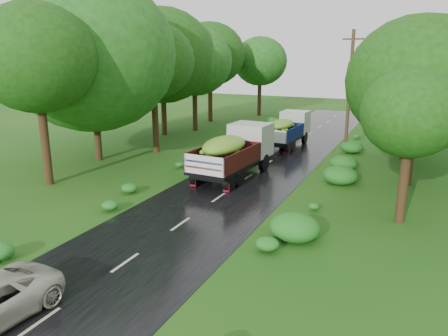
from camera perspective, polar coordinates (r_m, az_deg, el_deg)
The scene contains 9 objects.
ground at distance 16.65m, azimuth -12.78°, elevation -12.00°, with size 120.00×120.00×0.00m, color #124A0F.
road at distance 20.45m, azimuth -4.30°, elevation -6.35°, with size 6.50×80.00×0.02m, color black.
road_lines at distance 21.27m, azimuth -3.01°, elevation -5.43°, with size 0.12×69.60×0.00m.
truck_near at distance 26.48m, azimuth 1.56°, elevation 2.43°, with size 2.92×7.16×2.95m.
truck_far at distance 35.44m, azimuth 8.30°, elevation 5.20°, with size 2.45×6.28×2.60m.
utility_pole at distance 33.51m, azimuth 16.06°, elevation 9.60°, with size 1.55×0.45×8.92m.
trees_left at distance 37.57m, azimuth -7.81°, elevation 14.01°, with size 7.64×34.56×9.38m.
trees_right at distance 34.06m, azimuth 25.14°, elevation 10.36°, with size 6.46×30.48×7.84m.
shrubs at distance 28.17m, azimuth 4.50°, elevation 0.41°, with size 11.90×44.00×0.70m.
Camera 1 is at (9.27, -11.63, 7.49)m, focal length 35.00 mm.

